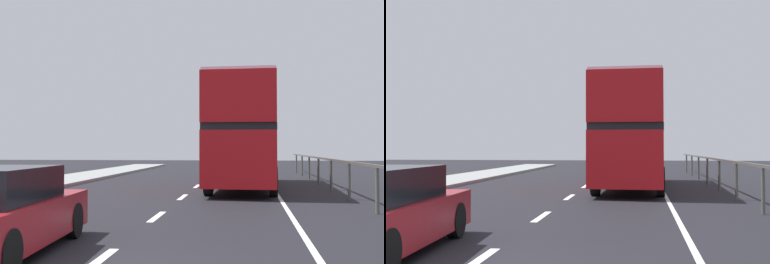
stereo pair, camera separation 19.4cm
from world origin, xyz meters
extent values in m
cube|color=silver|center=(0.00, 1.36, 0.00)|extent=(0.16, 1.87, 0.01)
cube|color=silver|center=(0.00, 6.17, 0.00)|extent=(0.16, 1.87, 0.01)
cube|color=silver|center=(0.00, 10.98, 0.00)|extent=(0.16, 1.87, 0.01)
cube|color=silver|center=(0.00, 15.79, 0.00)|extent=(0.16, 1.87, 0.01)
cube|color=silver|center=(0.00, 20.60, 0.00)|extent=(0.16, 1.87, 0.01)
cube|color=silver|center=(0.00, 25.41, 0.00)|extent=(0.16, 1.87, 0.01)
cube|color=silver|center=(0.00, 30.21, 0.00)|extent=(0.16, 1.87, 0.01)
cube|color=silver|center=(3.20, 9.00, 0.00)|extent=(0.12, 46.00, 0.01)
cube|color=#4F534C|center=(5.36, 9.00, 1.18)|extent=(0.08, 42.00, 0.08)
cylinder|color=#4F534C|center=(5.36, 7.25, 0.59)|extent=(0.10, 0.10, 1.18)
cylinder|color=#4F534C|center=(5.36, 10.75, 0.59)|extent=(0.10, 0.10, 1.18)
cylinder|color=#4F534C|center=(5.36, 14.25, 0.59)|extent=(0.10, 0.10, 1.18)
cylinder|color=#4F534C|center=(5.36, 17.75, 0.59)|extent=(0.10, 0.10, 1.18)
cylinder|color=#4F534C|center=(5.36, 21.25, 0.59)|extent=(0.10, 0.10, 1.18)
cylinder|color=#4F534C|center=(5.36, 24.75, 0.59)|extent=(0.10, 0.10, 1.18)
cylinder|color=#4F534C|center=(5.36, 28.25, 0.59)|extent=(0.10, 0.10, 1.18)
cube|color=red|center=(2.07, 15.31, 1.28)|extent=(2.84, 10.75, 1.86)
cube|color=black|center=(2.07, 15.31, 2.33)|extent=(2.84, 10.33, 0.24)
cube|color=red|center=(2.07, 15.31, 3.28)|extent=(2.84, 10.75, 1.66)
cube|color=silver|center=(2.07, 15.31, 4.16)|extent=(2.78, 10.54, 0.10)
cube|color=black|center=(2.28, 20.61, 1.37)|extent=(2.17, 0.13, 1.30)
cube|color=yellow|center=(2.28, 20.61, 3.70)|extent=(1.45, 0.10, 0.28)
cylinder|color=black|center=(1.12, 19.28, 0.50)|extent=(0.32, 1.01, 1.00)
cylinder|color=black|center=(3.33, 19.19, 0.50)|extent=(0.32, 1.01, 1.00)
cylinder|color=black|center=(0.82, 11.62, 0.50)|extent=(0.32, 1.01, 1.00)
cylinder|color=black|center=(3.03, 11.53, 0.50)|extent=(0.32, 1.01, 1.00)
cylinder|color=black|center=(-1.01, 3.20, 0.32)|extent=(0.24, 0.65, 0.64)
cylinder|color=black|center=(-0.84, 0.26, 0.32)|extent=(0.24, 0.65, 0.64)
camera|label=1|loc=(2.16, -5.81, 1.65)|focal=47.46mm
camera|label=2|loc=(2.35, -5.79, 1.65)|focal=47.46mm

